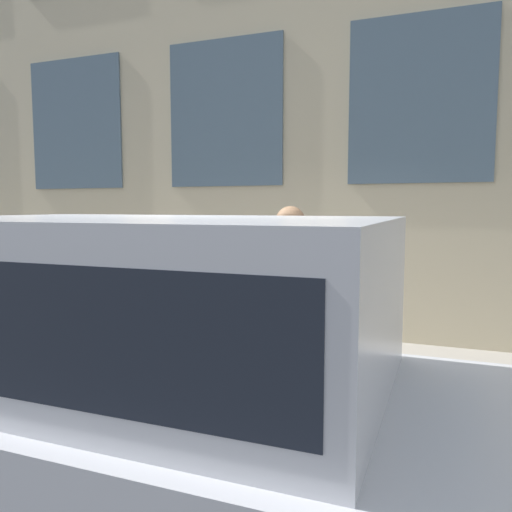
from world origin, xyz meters
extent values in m
plane|color=#2D2D30|center=(0.00, 0.00, 0.00)|extent=(80.00, 80.00, 0.00)
cube|color=#A8A093|center=(1.50, 0.00, 0.08)|extent=(3.01, 60.00, 0.16)
cube|color=#C6B793|center=(3.16, 0.00, 4.10)|extent=(0.30, 40.00, 8.20)
cube|color=#4C6070|center=(2.99, -1.29, 3.19)|extent=(0.03, 1.70, 2.01)
cube|color=#4C6070|center=(2.99, 1.29, 3.19)|extent=(0.03, 1.70, 2.01)
cube|color=#4C6070|center=(2.99, 3.88, 3.19)|extent=(0.03, 1.70, 2.01)
cylinder|color=gray|center=(0.43, 0.19, 0.18)|extent=(0.30, 0.30, 0.04)
cylinder|color=gray|center=(0.43, 0.19, 0.49)|extent=(0.22, 0.22, 0.65)
sphere|color=slate|center=(0.43, 0.19, 0.81)|extent=(0.23, 0.23, 0.23)
cylinder|color=black|center=(0.43, 0.19, 0.88)|extent=(0.08, 0.08, 0.09)
cylinder|color=gray|center=(0.43, 0.03, 0.56)|extent=(0.09, 0.10, 0.09)
cylinder|color=gray|center=(0.43, 0.35, 0.56)|extent=(0.09, 0.10, 0.09)
cylinder|color=#998466|center=(0.93, -0.28, 0.58)|extent=(0.12, 0.12, 0.83)
cylinder|color=#998466|center=(1.10, -0.28, 0.58)|extent=(0.12, 0.12, 0.83)
cube|color=#72288C|center=(1.02, -0.28, 1.31)|extent=(0.23, 0.16, 0.63)
cylinder|color=#72288C|center=(0.85, -0.28, 1.32)|extent=(0.10, 0.10, 0.59)
cylinder|color=#72288C|center=(1.18, -0.28, 1.32)|extent=(0.10, 0.10, 0.59)
sphere|color=#8C6647|center=(1.02, -0.28, 1.76)|extent=(0.28, 0.28, 0.28)
cylinder|color=black|center=(-0.48, 1.41, 0.41)|extent=(0.24, 0.83, 0.83)
cylinder|color=black|center=(-0.48, -1.80, 0.41)|extent=(0.24, 0.83, 0.83)
cube|color=silver|center=(-1.26, -0.19, 0.70)|extent=(1.81, 5.18, 0.58)
cube|color=silver|center=(-1.26, -0.19, 1.41)|extent=(1.59, 2.49, 0.85)
cube|color=#1E232D|center=(-1.26, -0.19, 1.41)|extent=(1.60, 2.29, 0.54)
camera|label=1|loc=(-3.48, -1.67, 1.89)|focal=35.00mm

